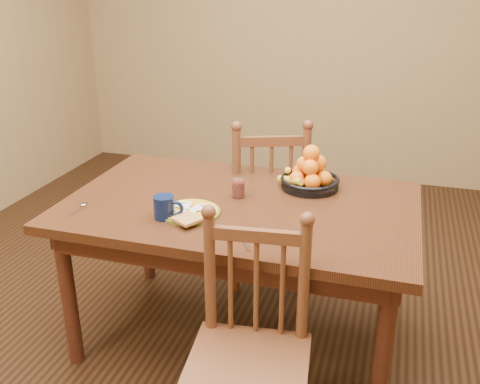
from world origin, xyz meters
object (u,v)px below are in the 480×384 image
(breakfast_plate, at_px, (190,211))
(chair_near, at_px, (250,354))
(coffee_mug, at_px, (165,207))
(chair_far, at_px, (267,205))
(dining_table, at_px, (240,219))
(fruit_bowl, at_px, (310,175))

(breakfast_plate, bearing_deg, chair_near, -49.45)
(coffee_mug, bearing_deg, breakfast_plate, 38.06)
(chair_far, xyz_separation_m, chair_near, (0.25, -1.25, -0.03))
(dining_table, distance_m, chair_far, 0.61)
(chair_far, relative_size, fruit_bowl, 3.45)
(dining_table, height_order, fruit_bowl, fruit_bowl)
(chair_far, relative_size, chair_near, 1.06)
(chair_near, height_order, fruit_bowl, fruit_bowl)
(coffee_mug, xyz_separation_m, fruit_bowl, (0.53, 0.53, 0.02))
(dining_table, xyz_separation_m, breakfast_plate, (-0.17, -0.19, 0.10))
(dining_table, height_order, chair_far, chair_far)
(chair_near, distance_m, coffee_mug, 0.73)
(chair_near, relative_size, coffee_mug, 7.04)
(chair_far, distance_m, breakfast_plate, 0.84)
(fruit_bowl, bearing_deg, chair_far, 132.50)
(coffee_mug, height_order, fruit_bowl, fruit_bowl)
(chair_near, distance_m, breakfast_plate, 0.70)
(fruit_bowl, bearing_deg, dining_table, -135.41)
(breakfast_plate, distance_m, coffee_mug, 0.12)
(chair_near, xyz_separation_m, fruit_bowl, (0.04, 0.94, 0.36))
(chair_far, relative_size, coffee_mug, 7.47)
(chair_far, xyz_separation_m, coffee_mug, (-0.24, -0.84, 0.31))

